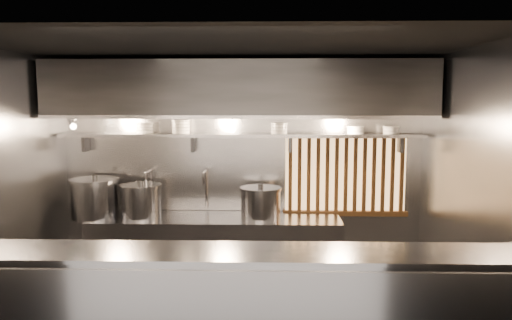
{
  "coord_description": "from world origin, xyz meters",
  "views": [
    {
      "loc": [
        0.35,
        -4.74,
        2.3
      ],
      "look_at": [
        0.2,
        0.55,
        1.67
      ],
      "focal_mm": 35.0,
      "sensor_mm": 36.0,
      "label": 1
    }
  ],
  "objects_px": {
    "heat_lamp": "(71,121)",
    "pendant_bulb": "(232,129)",
    "stock_pot_mid": "(141,201)",
    "stock_pot_right": "(261,203)",
    "stock_pot_left": "(95,198)"
  },
  "relations": [
    {
      "from": "heat_lamp",
      "to": "stock_pot_mid",
      "type": "height_order",
      "value": "heat_lamp"
    },
    {
      "from": "stock_pot_left",
      "to": "pendant_bulb",
      "type": "bearing_deg",
      "value": 3.27
    },
    {
      "from": "stock_pot_mid",
      "to": "pendant_bulb",
      "type": "bearing_deg",
      "value": 5.43
    },
    {
      "from": "heat_lamp",
      "to": "stock_pot_right",
      "type": "relative_size",
      "value": 0.66
    },
    {
      "from": "pendant_bulb",
      "to": "stock_pot_mid",
      "type": "relative_size",
      "value": 0.31
    },
    {
      "from": "heat_lamp",
      "to": "stock_pot_right",
      "type": "distance_m",
      "value": 2.37
    },
    {
      "from": "heat_lamp",
      "to": "pendant_bulb",
      "type": "height_order",
      "value": "heat_lamp"
    },
    {
      "from": "pendant_bulb",
      "to": "stock_pot_mid",
      "type": "distance_m",
      "value": 1.39
    },
    {
      "from": "stock_pot_mid",
      "to": "stock_pot_right",
      "type": "bearing_deg",
      "value": 0.57
    },
    {
      "from": "stock_pot_left",
      "to": "heat_lamp",
      "type": "bearing_deg",
      "value": -120.08
    },
    {
      "from": "heat_lamp",
      "to": "pendant_bulb",
      "type": "distance_m",
      "value": 1.83
    },
    {
      "from": "pendant_bulb",
      "to": "stock_pot_left",
      "type": "distance_m",
      "value": 1.85
    },
    {
      "from": "pendant_bulb",
      "to": "stock_pot_left",
      "type": "bearing_deg",
      "value": -176.73
    },
    {
      "from": "stock_pot_right",
      "to": "pendant_bulb",
      "type": "bearing_deg",
      "value": 165.32
    },
    {
      "from": "pendant_bulb",
      "to": "heat_lamp",
      "type": "bearing_deg",
      "value": -169.0
    }
  ]
}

